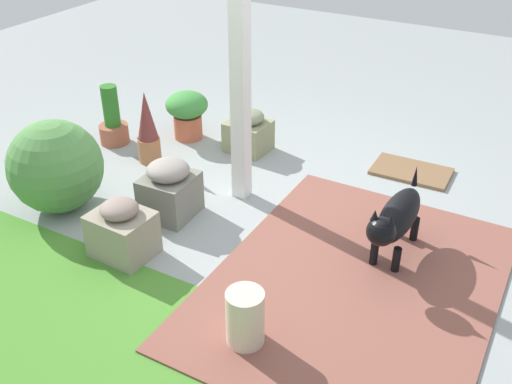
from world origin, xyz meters
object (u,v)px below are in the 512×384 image
terracotta_pot_broad (187,111)px  stone_planter_nearest (248,131)px  dog (396,218)px  ceramic_urn (245,319)px  porch_pillar (240,63)px  terracotta_pot_tall (113,123)px  terracotta_pot_spiky (147,129)px  stone_planter_mid (170,189)px  doormat (411,171)px  stone_planter_far (122,231)px  round_shrub (56,166)px

terracotta_pot_broad → stone_planter_nearest: bearing=-175.3°
terracotta_pot_broad → dog: (-2.39, 0.92, 0.05)m
stone_planter_nearest → ceramic_urn: size_ratio=1.09×
porch_pillar → dog: size_ratio=2.72×
terracotta_pot_tall → dog: bearing=171.0°
ceramic_urn → terracotta_pot_spiky: bearing=-39.1°
stone_planter_mid → dog: (-1.72, -0.30, 0.11)m
stone_planter_nearest → ceramic_urn: stone_planter_nearest is taller
ceramic_urn → terracotta_pot_broad: bearing=-48.5°
terracotta_pot_spiky → doormat: bearing=-156.4°
ceramic_urn → terracotta_pot_tall: bearing=-34.6°
ceramic_urn → stone_planter_mid: bearing=-37.2°
terracotta_pot_tall → terracotta_pot_spiky: terracotta_pot_spiky is taller
dog → doormat: dog is taller
stone_planter_far → doormat: stone_planter_far is taller
porch_pillar → stone_planter_nearest: size_ratio=5.57×
doormat → stone_planter_nearest: bearing=12.1°
stone_planter_mid → dog: dog is taller
terracotta_pot_spiky → ceramic_urn: size_ratio=1.80×
porch_pillar → stone_planter_nearest: (0.36, -0.75, -0.96)m
stone_planter_mid → ceramic_urn: size_ratio=1.26×
terracotta_pot_broad → dog: bearing=159.1°
dog → doormat: (0.24, -1.29, -0.32)m
porch_pillar → stone_planter_far: porch_pillar is taller
stone_planter_nearest → stone_planter_mid: (-0.02, 1.27, 0.03)m
terracotta_pot_spiky → doormat: 2.41m
stone_planter_mid → terracotta_pot_spiky: terracotta_pot_spiky is taller
round_shrub → terracotta_pot_spiky: 0.99m
stone_planter_nearest → porch_pillar: bearing=116.1°
porch_pillar → terracotta_pot_broad: porch_pillar is taller
stone_planter_nearest → terracotta_pot_broad: bearing=4.7°
terracotta_pot_broad → terracotta_pot_spiky: 0.58m
porch_pillar → dog: 1.61m
porch_pillar → stone_planter_far: 1.50m
porch_pillar → terracotta_pot_tall: 1.86m
dog → ceramic_urn: size_ratio=2.24×
terracotta_pot_spiky → doormat: size_ratio=1.00×
porch_pillar → terracotta_pot_broad: (1.02, -0.69, -0.87)m
dog → stone_planter_far: bearing=27.9°
round_shrub → ceramic_urn: size_ratio=1.98×
doormat → terracotta_pot_broad: bearing=9.9°
terracotta_pot_spiky → dog: (-2.42, 0.33, 0.01)m
round_shrub → terracotta_pot_spiky: size_ratio=1.09×
terracotta_pot_tall → terracotta_pot_broad: 0.73m
terracotta_pot_spiky → ceramic_urn: 2.49m
stone_planter_mid → terracotta_pot_tall: 1.47m
terracotta_pot_broad → stone_planter_far: bearing=111.1°
terracotta_pot_broad → terracotta_pot_spiky: terracotta_pot_spiky is taller
doormat → porch_pillar: bearing=43.2°
stone_planter_nearest → terracotta_pot_spiky: 0.94m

